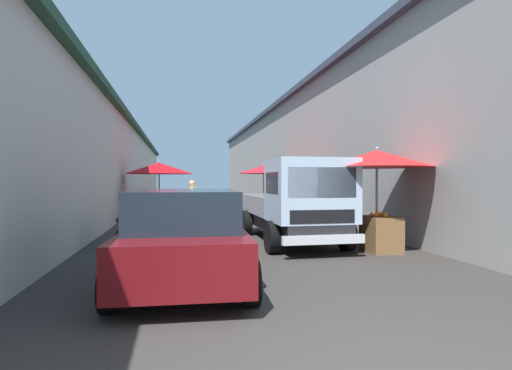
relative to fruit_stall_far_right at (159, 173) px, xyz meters
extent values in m
plane|color=#33302D|center=(-1.04, -2.42, -1.93)|extent=(90.00, 90.00, 0.00)
cube|color=beige|center=(1.21, 4.94, 0.19)|extent=(49.50, 7.00, 4.23)
cube|color=#284C38|center=(1.21, 4.94, 2.42)|extent=(49.80, 7.50, 0.24)
cube|color=gray|center=(1.21, -9.78, 0.93)|extent=(49.50, 7.00, 5.72)
cube|color=#383D4C|center=(1.21, -9.78, 3.91)|extent=(49.80, 7.50, 0.24)
cylinder|color=#9E9EA3|center=(0.02, -0.01, -0.75)|extent=(0.06, 0.06, 2.35)
cone|color=red|center=(0.02, -0.01, 0.19)|extent=(2.85, 2.85, 0.47)
sphere|color=#9E9EA3|center=(0.02, -0.01, 0.46)|extent=(0.07, 0.07, 0.07)
cube|color=#9E7547|center=(-0.20, 0.07, -1.50)|extent=(0.72, 0.77, 0.85)
sphere|color=orange|center=(-0.09, 0.32, -1.04)|extent=(0.09, 0.09, 0.09)
sphere|color=orange|center=(-0.36, 0.20, -0.98)|extent=(0.09, 0.09, 0.09)
sphere|color=orange|center=(-0.43, 0.16, -1.04)|extent=(0.09, 0.09, 0.09)
sphere|color=orange|center=(-0.20, 0.05, -1.04)|extent=(0.09, 0.09, 0.09)
sphere|color=orange|center=(0.00, -0.14, -1.04)|extent=(0.09, 0.09, 0.09)
sphere|color=orange|center=(-0.16, 0.24, -1.04)|extent=(0.09, 0.09, 0.09)
cylinder|color=#9E9EA3|center=(-8.69, -5.21, -0.78)|extent=(0.06, 0.06, 2.29)
cone|color=red|center=(-8.69, -5.21, 0.16)|extent=(2.46, 2.46, 0.39)
sphere|color=#9E9EA3|center=(-8.69, -5.21, 0.40)|extent=(0.07, 0.07, 0.07)
cube|color=brown|center=(-8.83, -5.24, -1.53)|extent=(0.82, 0.68, 0.79)
sphere|color=orange|center=(-9.05, -5.22, -1.09)|extent=(0.09, 0.09, 0.09)
sphere|color=orange|center=(-8.81, -5.02, -1.09)|extent=(0.09, 0.09, 0.09)
sphere|color=orange|center=(-8.98, -5.05, -1.09)|extent=(0.09, 0.09, 0.09)
sphere|color=orange|center=(-8.78, -5.25, -1.09)|extent=(0.09, 0.09, 0.09)
sphere|color=orange|center=(-9.03, -5.04, -1.04)|extent=(0.09, 0.09, 0.09)
sphere|color=orange|center=(-8.91, -5.29, -1.09)|extent=(0.09, 0.09, 0.09)
cylinder|color=#9E9EA3|center=(-2.11, -4.48, -0.77)|extent=(0.06, 0.06, 2.33)
cone|color=red|center=(-2.11, -4.48, 0.17)|extent=(2.75, 2.75, 0.46)
sphere|color=#9E9EA3|center=(-2.11, -4.48, 0.44)|extent=(0.07, 0.07, 0.07)
cube|color=olive|center=(-1.97, -4.26, -1.54)|extent=(0.78, 0.77, 0.78)
sphere|color=orange|center=(-2.23, -4.25, -1.10)|extent=(0.09, 0.09, 0.09)
sphere|color=orange|center=(-2.14, -4.27, -1.10)|extent=(0.09, 0.09, 0.09)
sphere|color=orange|center=(-2.00, -4.26, -1.10)|extent=(0.09, 0.09, 0.09)
cylinder|color=#9E9EA3|center=(1.14, -4.72, -0.78)|extent=(0.06, 0.06, 2.30)
cone|color=red|center=(1.14, -4.72, 0.20)|extent=(2.33, 2.33, 0.34)
sphere|color=#9E9EA3|center=(1.14, -4.72, 0.41)|extent=(0.07, 0.07, 0.07)
cube|color=brown|center=(1.04, -4.47, -1.56)|extent=(0.70, 0.68, 0.74)
sphere|color=orange|center=(1.15, -4.44, -1.14)|extent=(0.09, 0.09, 0.09)
sphere|color=orange|center=(0.95, -4.67, -1.14)|extent=(0.09, 0.09, 0.09)
sphere|color=orange|center=(1.07, -4.31, -1.14)|extent=(0.09, 0.09, 0.09)
cube|color=#600F14|center=(-10.66, -0.89, -1.36)|extent=(3.98, 1.90, 0.64)
cube|color=#19232D|center=(-10.81, -0.88, -0.76)|extent=(2.41, 1.62, 0.56)
cube|color=black|center=(-8.75, -0.98, -1.58)|extent=(0.18, 1.65, 0.20)
cube|color=silver|center=(-8.70, -0.39, -1.30)|extent=(0.07, 0.24, 0.14)
cube|color=silver|center=(-8.76, -1.56, -1.30)|extent=(0.07, 0.24, 0.14)
cylinder|color=black|center=(-9.29, -0.09, -1.63)|extent=(0.61, 0.23, 0.60)
cylinder|color=black|center=(-9.37, -1.81, -1.63)|extent=(0.61, 0.23, 0.60)
cylinder|color=black|center=(-11.94, 0.04, -1.63)|extent=(0.61, 0.23, 0.60)
cylinder|color=black|center=(-12.02, -1.68, -1.63)|extent=(0.61, 0.23, 0.60)
cube|color=black|center=(-6.93, -3.65, -1.43)|extent=(4.81, 1.51, 0.36)
cube|color=#ADC6E0|center=(-8.57, -3.66, -0.55)|extent=(1.55, 1.76, 1.40)
cube|color=#19232D|center=(-9.30, -3.67, -0.37)|extent=(0.07, 1.47, 0.63)
cube|color=#19232D|center=(-8.57, -3.66, -0.37)|extent=(1.06, 1.78, 0.45)
cube|color=black|center=(-9.31, -3.67, -1.07)|extent=(0.07, 1.40, 0.28)
cube|color=silver|center=(-9.39, -3.67, -1.53)|extent=(0.14, 1.75, 0.18)
cube|color=gray|center=(-6.11, -4.46, -1.00)|extent=(3.16, 0.09, 0.50)
cube|color=gray|center=(-6.12, -2.82, -1.00)|extent=(3.16, 0.09, 0.50)
cube|color=gray|center=(-4.56, -3.63, -1.00)|extent=(0.08, 1.65, 0.50)
cylinder|color=black|center=(-8.56, -4.54, -1.57)|extent=(0.72, 0.23, 0.72)
cylinder|color=black|center=(-8.57, -2.79, -1.57)|extent=(0.72, 0.23, 0.72)
cylinder|color=black|center=(-5.49, -4.51, -1.57)|extent=(0.72, 0.23, 0.72)
cylinder|color=black|center=(-5.50, -2.76, -1.57)|extent=(0.72, 0.23, 0.72)
cylinder|color=#665B4C|center=(0.29, -5.68, -1.53)|extent=(0.14, 0.14, 0.79)
cylinder|color=#665B4C|center=(0.13, -5.68, -1.53)|extent=(0.14, 0.14, 0.79)
cube|color=white|center=(0.21, -5.68, -0.85)|extent=(0.46, 0.21, 0.59)
sphere|color=#A57A5B|center=(0.21, -5.68, -0.44)|extent=(0.22, 0.22, 0.22)
cylinder|color=white|center=(0.49, -5.69, -0.82)|extent=(0.08, 0.08, 0.53)
cylinder|color=white|center=(-0.07, -5.67, -0.82)|extent=(0.08, 0.08, 0.53)
cylinder|color=navy|center=(-2.21, -1.30, -1.53)|extent=(0.14, 0.14, 0.80)
cylinder|color=navy|center=(-2.05, -1.28, -1.53)|extent=(0.14, 0.14, 0.80)
cube|color=#D8C666|center=(-2.13, -1.29, -0.84)|extent=(0.48, 0.24, 0.60)
sphere|color=tan|center=(-2.13, -1.29, -0.43)|extent=(0.22, 0.22, 0.22)
cylinder|color=#D8C666|center=(-2.41, -1.31, -0.81)|extent=(0.08, 0.08, 0.54)
cylinder|color=#D8C666|center=(-1.85, -1.27, -0.81)|extent=(0.08, 0.08, 0.54)
cylinder|color=black|center=(-5.92, 0.52, -1.71)|extent=(0.44, 0.11, 0.44)
cylinder|color=black|center=(-7.17, 0.58, -1.71)|extent=(0.44, 0.13, 0.44)
cube|color=black|center=(-6.60, 0.55, -1.66)|extent=(0.91, 0.32, 0.08)
ellipsoid|color=black|center=(-6.90, 0.56, -1.29)|extent=(0.57, 0.29, 0.20)
cube|color=black|center=(-5.97, 0.52, -1.26)|extent=(0.15, 0.33, 0.56)
cylinder|color=silver|center=(-6.04, 0.52, -1.16)|extent=(0.28, 0.07, 0.68)
cylinder|color=black|center=(-6.12, 0.53, -0.81)|extent=(0.55, 0.06, 0.04)
cylinder|color=red|center=(-1.15, -3.76, -1.51)|extent=(0.30, 0.30, 0.03)
cylinder|color=red|center=(-1.04, -3.76, -1.72)|extent=(0.04, 0.04, 0.42)
cylinder|color=red|center=(-1.15, -3.64, -1.72)|extent=(0.04, 0.04, 0.42)
cylinder|color=red|center=(-1.26, -3.76, -1.72)|extent=(0.04, 0.04, 0.42)
cylinder|color=red|center=(-1.15, -3.87, -1.72)|extent=(0.04, 0.04, 0.42)
camera|label=1|loc=(-16.94, -0.77, -0.34)|focal=27.71mm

